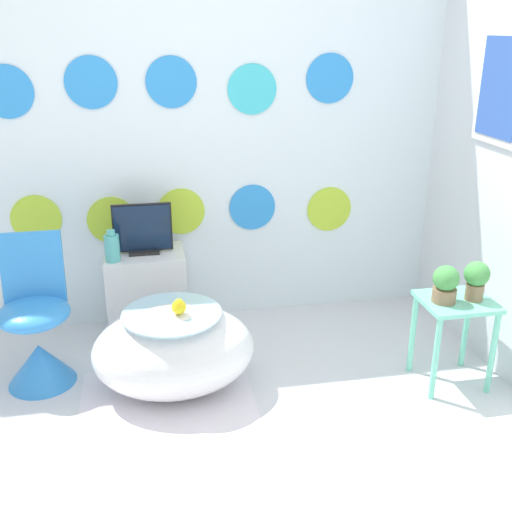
# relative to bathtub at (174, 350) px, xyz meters

# --- Properties ---
(ground_plane) EXTENTS (12.00, 12.00, 0.00)m
(ground_plane) POSITION_rel_bathtub_xyz_m (0.14, -0.72, -0.24)
(ground_plane) COLOR silver
(wall_back_dotted) EXTENTS (4.36, 0.05, 2.60)m
(wall_back_dotted) POSITION_rel_bathtub_xyz_m (0.14, 0.90, 1.06)
(wall_back_dotted) COLOR white
(wall_back_dotted) RESTS_ON ground_plane
(wall_right) EXTENTS (0.06, 2.60, 2.60)m
(wall_right) POSITION_rel_bathtub_xyz_m (1.84, 0.09, 1.06)
(wall_right) COLOR silver
(wall_right) RESTS_ON ground_plane
(rug) EXTENTS (0.91, 0.86, 0.01)m
(rug) POSITION_rel_bathtub_xyz_m (-0.05, -0.19, -0.24)
(rug) COLOR silver
(rug) RESTS_ON ground_plane
(bathtub) EXTENTS (0.86, 0.64, 0.48)m
(bathtub) POSITION_rel_bathtub_xyz_m (0.00, 0.00, 0.00)
(bathtub) COLOR white
(bathtub) RESTS_ON ground_plane
(rubber_duck) EXTENTS (0.08, 0.08, 0.09)m
(rubber_duck) POSITION_rel_bathtub_xyz_m (0.04, -0.05, 0.28)
(rubber_duck) COLOR yellow
(rubber_duck) RESTS_ON bathtub
(chair) EXTENTS (0.39, 0.39, 0.83)m
(chair) POSITION_rel_bathtub_xyz_m (-0.73, 0.22, 0.03)
(chair) COLOR #338CE0
(chair) RESTS_ON ground_plane
(tv_cabinet) EXTENTS (0.48, 0.37, 0.56)m
(tv_cabinet) POSITION_rel_bathtub_xyz_m (-0.13, 0.67, 0.04)
(tv_cabinet) COLOR silver
(tv_cabinet) RESTS_ON ground_plane
(tv) EXTENTS (0.36, 0.12, 0.31)m
(tv) POSITION_rel_bathtub_xyz_m (-0.13, 0.67, 0.45)
(tv) COLOR black
(tv) RESTS_ON tv_cabinet
(vase) EXTENTS (0.09, 0.09, 0.19)m
(vase) POSITION_rel_bathtub_xyz_m (-0.31, 0.56, 0.40)
(vase) COLOR #51B2AD
(vase) RESTS_ON tv_cabinet
(side_table) EXTENTS (0.38, 0.33, 0.50)m
(side_table) POSITION_rel_bathtub_xyz_m (1.50, -0.20, 0.15)
(side_table) COLOR #72D8B7
(side_table) RESTS_ON ground_plane
(potted_plant_left) EXTENTS (0.14, 0.14, 0.20)m
(potted_plant_left) POSITION_rel_bathtub_xyz_m (1.41, -0.21, 0.36)
(potted_plant_left) COLOR #8C6B4C
(potted_plant_left) RESTS_ON side_table
(potted_plant_right) EXTENTS (0.13, 0.13, 0.21)m
(potted_plant_right) POSITION_rel_bathtub_xyz_m (1.58, -0.21, 0.38)
(potted_plant_right) COLOR #8C6B4C
(potted_plant_right) RESTS_ON side_table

